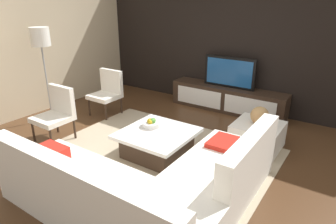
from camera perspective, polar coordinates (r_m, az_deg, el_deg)
The scene contains 14 objects.
ground_plane at distance 4.32m, azimuth -1.72°, elevation -9.16°, with size 14.00×14.00×0.00m, color #4C301C.
feature_wall_back at distance 6.17m, azimuth 13.32°, elevation 13.42°, with size 6.40×0.12×2.80m, color black.
side_wall_left at distance 6.32m, azimuth -25.57°, elevation 12.13°, with size 0.12×5.20×2.80m, color beige.
area_rug at distance 4.37m, azimuth -2.79°, elevation -8.72°, with size 3.23×2.66×0.01m, color tan.
media_console at distance 6.15m, azimuth 11.38°, elevation 2.51°, with size 2.36×0.47×0.50m.
television at distance 6.00m, azimuth 11.76°, elevation 7.53°, with size 1.05×0.06×0.61m.
sectional_couch at distance 3.31m, azimuth -3.63°, elevation -14.11°, with size 2.47×2.31×0.81m.
coffee_table at distance 4.35m, azimuth -2.05°, elevation -5.94°, with size 0.99×1.00×0.38m.
accent_chair_near at distance 5.07m, azimuth -20.71°, elevation 0.26°, with size 0.54×0.53×0.87m.
floor_lamp at distance 5.73m, azimuth -23.36°, elevation 12.22°, with size 0.33×0.33×1.71m.
ottoman at distance 4.76m, azimuth 16.85°, elevation -4.43°, with size 0.70×0.70×0.40m, color white.
fruit_bowl at distance 4.42m, azimuth -3.22°, elevation -2.18°, with size 0.28×0.28×0.14m.
accent_chair_far at distance 5.94m, azimuth -11.58°, elevation 4.23°, with size 0.53×0.51×0.87m.
decorative_ball at distance 4.63m, azimuth 17.30°, elevation -0.66°, with size 0.27×0.27×0.27m, color #AD8451.
Camera 1 is at (2.19, -3.01, 2.20)m, focal length 31.55 mm.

